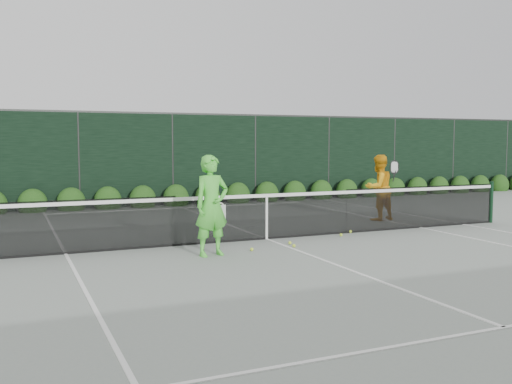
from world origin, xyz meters
name	(u,v)px	position (x,y,z in m)	size (l,w,h in m)	color
ground	(267,239)	(0.00, 0.00, 0.00)	(80.00, 80.00, 0.00)	gray
tennis_net	(266,215)	(-0.02, 0.00, 0.53)	(12.90, 0.10, 1.07)	black
player_woman	(212,206)	(-1.66, -1.21, 0.92)	(0.75, 0.56, 1.85)	#52D53E
player_man	(379,188)	(3.98, 1.52, 0.88)	(0.97, 0.77, 1.75)	orange
court_lines	(267,239)	(0.00, 0.00, 0.01)	(11.03, 23.83, 0.01)	white
windscreen_fence	(334,176)	(0.00, -2.71, 1.51)	(32.00, 21.07, 3.06)	black
hedge_row	(176,198)	(0.00, 7.15, 0.23)	(31.66, 0.65, 0.94)	#0E330E
tennis_balls	(308,240)	(0.65, -0.65, 0.03)	(3.00, 1.16, 0.07)	#C0E031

